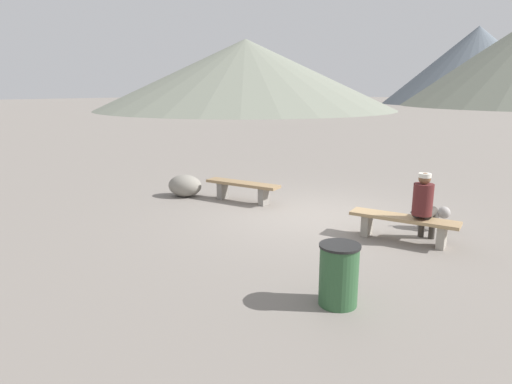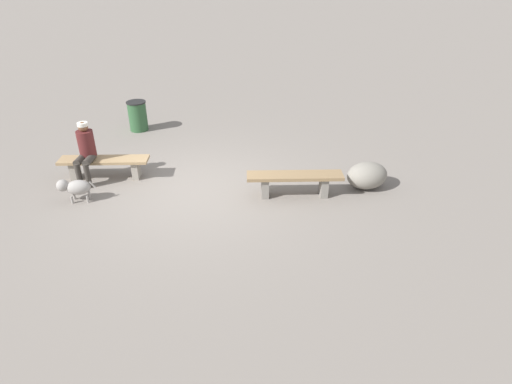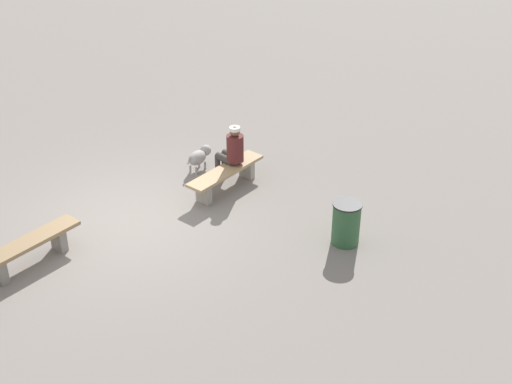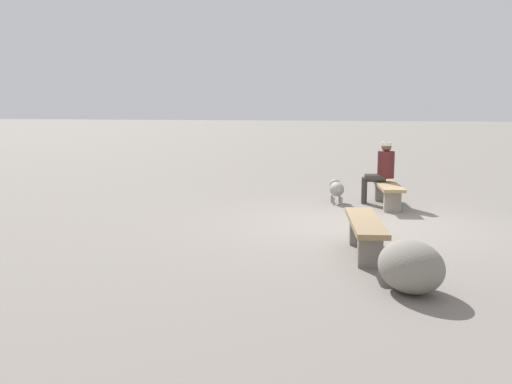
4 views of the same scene
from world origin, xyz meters
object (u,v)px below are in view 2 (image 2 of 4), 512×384
Objects in this scene: bench_right at (104,164)px; boulder at (367,175)px; dog at (75,187)px; seated_person at (85,148)px; trash_bin at (138,116)px; bench_left at (295,180)px.

boulder reaches higher than bench_right.
dog is 0.83× the size of boulder.
trash_bin is at bearing -93.26° from seated_person.
bench_left is 5.38m from trash_bin.
boulder is at bearing 161.40° from trash_bin.
seated_person is at bearing 96.05° from trash_bin.
boulder reaches higher than bench_left.
boulder is at bearing -168.61° from bench_left.
dog is 5.80m from boulder.
boulder is at bearing -179.98° from dog.
bench_right is 1.03m from dog.
bench_left is 4.36m from seated_person.
trash_bin is 0.93× the size of boulder.
bench_left is 2.42× the size of trash_bin.
dog is 3.87m from trash_bin.
bench_left reaches higher than bench_right.
seated_person reaches higher than trash_bin.
bench_right is 0.51m from seated_person.
dog is (0.05, 1.03, -0.02)m from bench_right.
trash_bin reaches higher than bench_right.
boulder is (-5.74, -0.92, -0.46)m from seated_person.
bench_left is 2.26× the size of boulder.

